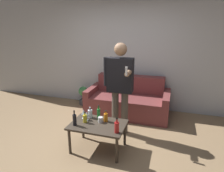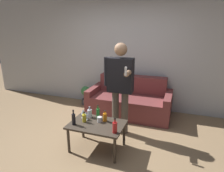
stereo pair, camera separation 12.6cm
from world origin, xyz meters
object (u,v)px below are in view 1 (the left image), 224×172
at_px(bottle_orange, 75,119).
at_px(person_standing_front, 120,82).
at_px(coffee_table, 98,127).
at_px(couch, 128,101).

distance_m(bottle_orange, person_standing_front, 1.04).
height_order(coffee_table, bottle_orange, bottle_orange).
bearing_deg(bottle_orange, couch, 73.94).
bearing_deg(couch, coffee_table, -95.57).
distance_m(couch, coffee_table, 1.54).
bearing_deg(couch, bottle_orange, -106.06).
distance_m(couch, person_standing_front, 1.12).
relative_size(coffee_table, bottle_orange, 3.51).
xyz_separation_m(couch, bottle_orange, (-0.48, -1.68, 0.25)).
distance_m(coffee_table, bottle_orange, 0.39).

